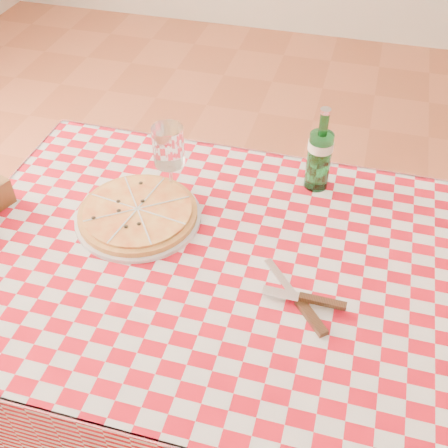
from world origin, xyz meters
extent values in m
plane|color=brown|center=(0.00, 0.00, 0.00)|extent=(6.00, 6.00, 0.00)
cube|color=brown|center=(0.00, 0.00, 0.73)|extent=(1.20, 0.80, 0.04)
cylinder|color=brown|center=(-0.54, 0.34, 0.35)|extent=(0.06, 0.06, 0.71)
cylinder|color=brown|center=(0.54, 0.34, 0.35)|extent=(0.06, 0.06, 0.71)
cube|color=#AE0A19|center=(0.00, 0.00, 0.75)|extent=(1.30, 0.90, 0.01)
cylinder|color=brown|center=(-0.61, 0.05, 0.19)|extent=(0.03, 0.03, 0.38)
camera|label=1|loc=(0.23, -0.86, 1.70)|focal=45.00mm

